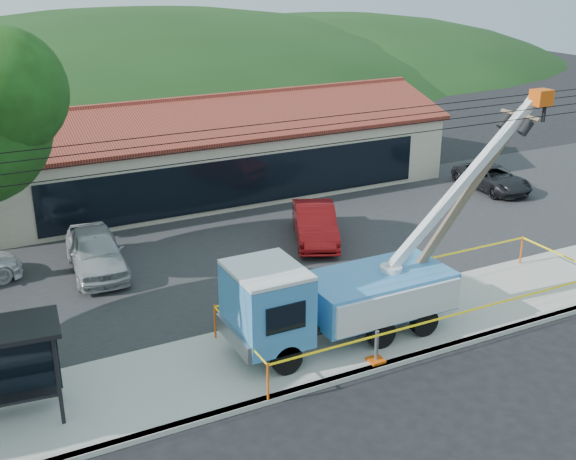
{
  "coord_description": "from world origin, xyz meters",
  "views": [
    {
      "loc": [
        -8.33,
        -12.35,
        10.97
      ],
      "look_at": [
        0.57,
        5.0,
        3.48
      ],
      "focal_mm": 45.0,
      "sensor_mm": 36.0,
      "label": 1
    }
  ],
  "objects_px": {
    "utility_truck": "(336,295)",
    "bus_shelter": "(5,350)",
    "car_dark": "(491,192)",
    "car_silver": "(98,274)",
    "car_red": "(315,243)",
    "leaning_pole": "(464,198)"
  },
  "relations": [
    {
      "from": "bus_shelter",
      "to": "car_dark",
      "type": "distance_m",
      "value": 25.18
    },
    {
      "from": "car_red",
      "to": "car_dark",
      "type": "height_order",
      "value": "car_red"
    },
    {
      "from": "utility_truck",
      "to": "leaning_pole",
      "type": "bearing_deg",
      "value": 1.74
    },
    {
      "from": "bus_shelter",
      "to": "car_red",
      "type": "distance_m",
      "value": 14.42
    },
    {
      "from": "car_dark",
      "to": "car_red",
      "type": "bearing_deg",
      "value": -168.29
    },
    {
      "from": "utility_truck",
      "to": "car_red",
      "type": "bearing_deg",
      "value": 65.2
    },
    {
      "from": "leaning_pole",
      "to": "car_silver",
      "type": "height_order",
      "value": "leaning_pole"
    },
    {
      "from": "utility_truck",
      "to": "car_silver",
      "type": "xyz_separation_m",
      "value": [
        -5.17,
        8.27,
        -1.61
      ]
    },
    {
      "from": "bus_shelter",
      "to": "car_dark",
      "type": "relative_size",
      "value": 0.65
    },
    {
      "from": "leaning_pole",
      "to": "car_red",
      "type": "relative_size",
      "value": 1.53
    },
    {
      "from": "leaning_pole",
      "to": "bus_shelter",
      "type": "xyz_separation_m",
      "value": [
        -13.76,
        0.21,
        -1.82
      ]
    },
    {
      "from": "utility_truck",
      "to": "bus_shelter",
      "type": "distance_m",
      "value": 9.12
    },
    {
      "from": "bus_shelter",
      "to": "car_red",
      "type": "height_order",
      "value": "bus_shelter"
    },
    {
      "from": "utility_truck",
      "to": "car_silver",
      "type": "distance_m",
      "value": 9.88
    },
    {
      "from": "bus_shelter",
      "to": "car_red",
      "type": "relative_size",
      "value": 0.63
    },
    {
      "from": "utility_truck",
      "to": "car_red",
      "type": "distance_m",
      "value": 8.2
    },
    {
      "from": "utility_truck",
      "to": "car_silver",
      "type": "height_order",
      "value": "utility_truck"
    },
    {
      "from": "utility_truck",
      "to": "car_dark",
      "type": "xyz_separation_m",
      "value": [
        14.37,
        9.21,
        -1.61
      ]
    },
    {
      "from": "utility_truck",
      "to": "leaning_pole",
      "type": "height_order",
      "value": "utility_truck"
    },
    {
      "from": "leaning_pole",
      "to": "car_red",
      "type": "xyz_separation_m",
      "value": [
        -1.28,
        7.16,
        -3.84
      ]
    },
    {
      "from": "utility_truck",
      "to": "leaning_pole",
      "type": "relative_size",
      "value": 1.56
    },
    {
      "from": "utility_truck",
      "to": "bus_shelter",
      "type": "relative_size",
      "value": 3.81
    }
  ]
}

